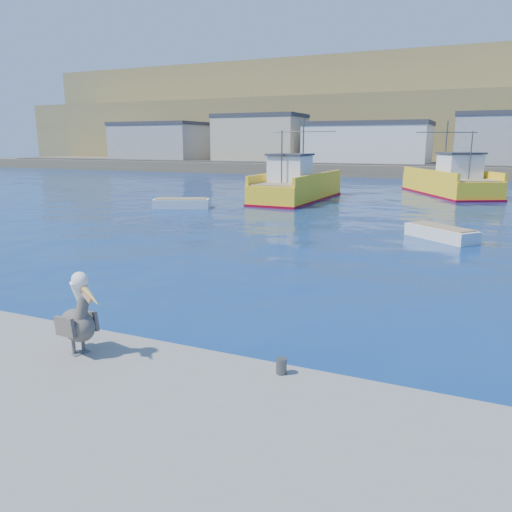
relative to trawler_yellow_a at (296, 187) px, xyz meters
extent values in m
plane|color=#07125B|center=(7.65, -27.62, -1.08)|extent=(260.00, 260.00, 0.00)
cylinder|color=#4C4C4C|center=(10.65, -31.02, -0.43)|extent=(0.20, 0.20, 0.30)
cube|color=brown|center=(7.65, 44.38, -0.28)|extent=(160.00, 30.00, 1.60)
cube|color=brown|center=(7.65, 70.38, 4.92)|extent=(180.00, 40.00, 14.00)
cube|color=brown|center=(7.65, 90.38, 9.92)|extent=(200.00, 40.00, 24.00)
cube|color=#2D2D2D|center=(7.65, 33.38, 0.57)|extent=(150.00, 5.00, 0.10)
cube|color=gray|center=(-40.35, 39.38, 3.52)|extent=(16.00, 10.00, 6.00)
cube|color=#333338|center=(-40.35, 39.38, 6.82)|extent=(16.32, 10.20, 0.60)
cube|color=tan|center=(-20.35, 39.38, 4.02)|extent=(14.00, 9.00, 7.00)
cube|color=#333338|center=(-20.35, 39.38, 7.82)|extent=(14.28, 9.18, 0.60)
cube|color=silver|center=(-2.35, 39.38, 3.27)|extent=(18.00, 11.00, 5.50)
cube|color=#333338|center=(-2.35, 39.38, 6.32)|extent=(18.36, 11.22, 0.60)
cube|color=yellow|center=(0.01, 0.29, -0.31)|extent=(4.17, 11.85, 1.53)
cube|color=yellow|center=(1.85, 0.25, 0.80)|extent=(0.48, 11.54, 0.70)
cube|color=yellow|center=(-1.84, 0.33, 0.80)|extent=(0.48, 11.54, 0.70)
cube|color=maroon|center=(0.01, 0.29, -1.03)|extent=(4.26, 12.09, 0.25)
cube|color=#8C7251|center=(0.01, 0.29, 0.50)|extent=(3.85, 11.37, 0.10)
cube|color=white|center=(-0.03, -1.48, 1.55)|extent=(2.81, 3.00, 2.00)
cube|color=#333338|center=(-0.03, -1.48, 2.65)|extent=(3.01, 3.36, 0.15)
cylinder|color=#4C4C4C|center=(0.03, 1.46, 2.95)|extent=(0.12, 0.12, 5.00)
cylinder|color=#4C4C4C|center=(-0.07, -3.24, 2.45)|extent=(0.10, 0.10, 4.00)
cylinder|color=#4C4C4C|center=(0.03, 1.46, 4.45)|extent=(5.49, 0.20, 0.08)
cube|color=yellow|center=(11.18, 9.85, -0.30)|extent=(9.25, 12.50, 1.55)
cube|color=yellow|center=(12.90, 10.76, 0.83)|extent=(5.71, 10.47, 0.70)
cube|color=yellow|center=(9.47, 8.94, 0.83)|extent=(5.71, 10.47, 0.70)
cube|color=maroon|center=(11.18, 9.85, -1.03)|extent=(9.44, 12.75, 0.25)
cube|color=#8C7251|center=(11.18, 9.85, 0.53)|extent=(8.74, 11.92, 0.10)
cube|color=white|center=(12.02, 8.27, 1.58)|extent=(3.96, 4.00, 2.00)
cube|color=#333338|center=(12.02, 8.27, 2.68)|extent=(4.31, 4.41, 0.15)
cylinder|color=#4C4C4C|center=(10.62, 10.91, 2.98)|extent=(0.16, 0.16, 5.00)
cylinder|color=#4C4C4C|center=(12.87, 6.68, 2.48)|extent=(0.14, 0.14, 4.00)
cylinder|color=#4C4C4C|center=(10.62, 10.91, 4.48)|extent=(5.14, 2.78, 0.08)
cube|color=silver|center=(-5.97, -8.13, -0.83)|extent=(4.22, 2.93, 0.80)
cube|color=#8C7251|center=(-5.97, -8.13, -0.40)|extent=(3.73, 2.49, 0.08)
cube|color=silver|center=(12.19, -13.21, -0.85)|extent=(3.67, 3.40, 0.74)
cube|color=#8C7251|center=(12.19, -13.21, -0.45)|extent=(3.21, 2.95, 0.07)
cylinder|color=#595451|center=(6.51, -31.91, -0.41)|extent=(0.09, 0.09, 0.33)
cube|color=#595451|center=(6.57, -31.93, -0.57)|extent=(0.20, 0.18, 0.02)
cylinder|color=#595451|center=(6.57, -31.71, -0.41)|extent=(0.09, 0.09, 0.33)
cube|color=#595451|center=(6.63, -31.73, -0.57)|extent=(0.20, 0.18, 0.02)
ellipsoid|color=#38332D|center=(6.57, -31.82, 0.02)|extent=(1.08, 0.82, 0.66)
cube|color=#38332D|center=(6.46, -32.05, 0.05)|extent=(0.72, 0.29, 0.48)
cube|color=#38332D|center=(6.62, -31.57, 0.05)|extent=(0.72, 0.29, 0.48)
cube|color=#38332D|center=(6.17, -31.69, -0.06)|extent=(0.29, 0.25, 0.14)
cylinder|color=#38332D|center=(6.78, -31.88, 0.37)|extent=(0.31, 0.39, 0.52)
cylinder|color=white|center=(6.72, -31.87, 0.76)|extent=(0.30, 0.38, 0.49)
ellipsoid|color=white|center=(6.80, -31.89, 1.00)|extent=(0.46, 0.40, 0.33)
cone|color=gold|center=(7.08, -31.98, 0.79)|extent=(0.67, 0.35, 0.45)
cube|color=tan|center=(6.97, -31.94, 0.75)|extent=(0.40, 0.18, 0.29)
camera|label=1|loc=(13.67, -38.98, 3.60)|focal=35.00mm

